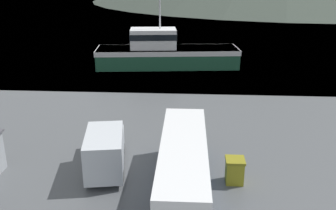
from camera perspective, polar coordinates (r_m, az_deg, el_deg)
name	(u,v)px	position (r m, az deg, el deg)	size (l,w,h in m)	color
water_surface	(196,2)	(156.24, 4.31, 15.36)	(240.00, 240.00, 0.00)	slate
tour_bus	(183,166)	(20.39, 2.34, -9.27)	(2.54, 10.64, 3.09)	#194799
delivery_van	(105,149)	(23.33, -9.53, -6.64)	(3.09, 6.17, 2.62)	silver
fishing_boat	(165,52)	(48.41, -0.51, 8.03)	(18.43, 7.00, 9.69)	#1E5138
storage_bin	(235,170)	(22.29, 10.11, -9.78)	(1.10, 1.12, 1.50)	olive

